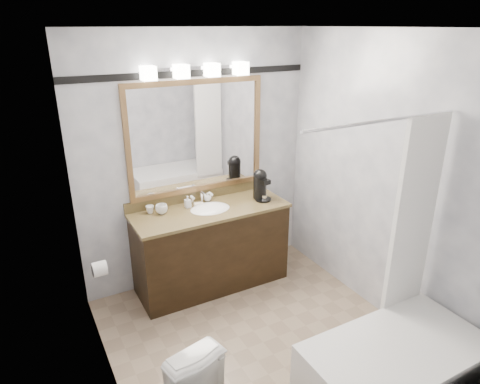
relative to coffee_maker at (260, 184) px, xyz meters
name	(u,v)px	position (x,y,z in m)	size (l,w,h in m)	color
room	(266,208)	(-0.56, -1.00, 0.24)	(2.42, 2.62, 2.52)	gray
vanity	(211,246)	(-0.56, 0.02, -0.57)	(1.53, 0.58, 0.97)	black
mirror	(197,137)	(-0.56, 0.28, 0.49)	(1.40, 0.04, 1.10)	olive
vanity_light_bar	(197,70)	(-0.56, 0.23, 1.12)	(1.02, 0.14, 0.12)	silver
accent_stripe	(194,73)	(-0.56, 0.30, 1.09)	(2.40, 0.01, 0.06)	black
bathtub	(396,362)	(0.00, -1.90, -0.73)	(1.30, 0.75, 1.96)	white
tp_roll	(99,269)	(-1.70, -0.33, -0.31)	(0.12, 0.12, 0.11)	white
coffee_maker	(260,184)	(0.00, 0.00, 0.00)	(0.16, 0.21, 0.32)	black
cup_left	(162,209)	(-1.01, 0.13, -0.12)	(0.11, 0.11, 0.09)	white
cup_right	(150,209)	(-1.10, 0.20, -0.13)	(0.08, 0.08, 0.07)	white
soap_bottle_a	(188,202)	(-0.73, 0.15, -0.10)	(0.05, 0.05, 0.12)	white
soap_bottle_b	(207,197)	(-0.50, 0.21, -0.12)	(0.07, 0.07, 0.09)	white
soap_bar	(199,204)	(-0.62, 0.14, -0.15)	(0.09, 0.06, 0.03)	beige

